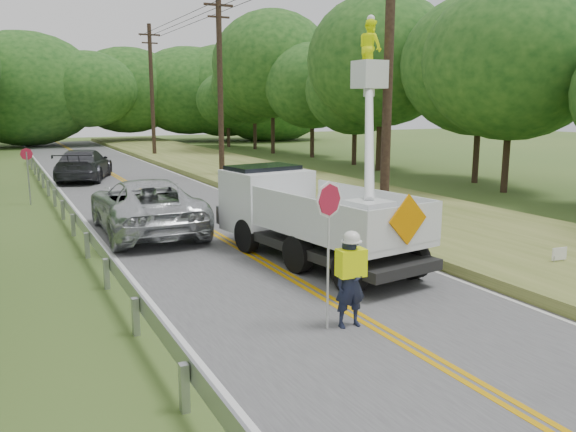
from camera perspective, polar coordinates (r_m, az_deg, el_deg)
name	(u,v)px	position (r m, az deg, el deg)	size (l,w,h in m)	color
ground	(465,379)	(9.60, 16.95, -15.06)	(140.00, 140.00, 0.00)	#415F27
road	(189,219)	(21.44, -9.68, -0.27)	(7.20, 96.00, 0.03)	#4C4C4E
guardrail	(68,209)	(21.44, -20.76, 0.65)	(0.18, 48.00, 0.77)	#9B9EA4
utility_poles	(276,77)	(25.70, -1.14, 13.51)	(1.60, 43.30, 10.00)	black
tall_grass_verge	(353,201)	(24.41, 6.43, 1.52)	(7.00, 96.00, 0.30)	#516226
treeline_right	(378,70)	(37.28, 8.81, 14.02)	(10.77, 54.23, 11.63)	#332319
treeline_horizon	(69,89)	(62.77, -20.67, 11.55)	(57.22, 15.38, 11.54)	#164015
flagger	(350,275)	(10.86, 6.11, -5.83)	(1.10, 0.45, 2.77)	#191E33
bucket_truck	(302,200)	(16.08, 1.40, 1.62)	(5.03, 6.95, 6.60)	black
suv_silver	(146,206)	(19.29, -13.79, 1.00)	(2.91, 6.32, 1.76)	silver
suv_darkgrey	(84,165)	(33.65, -19.39, 4.78)	(2.35, 5.79, 1.68)	#36373D
stop_sign_permanent	(28,168)	(26.19, -24.19, 4.34)	(0.50, 0.08, 2.35)	#9B9EA4
yard_sign	(559,255)	(15.85, 25.08, -3.48)	(0.45, 0.07, 0.65)	white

